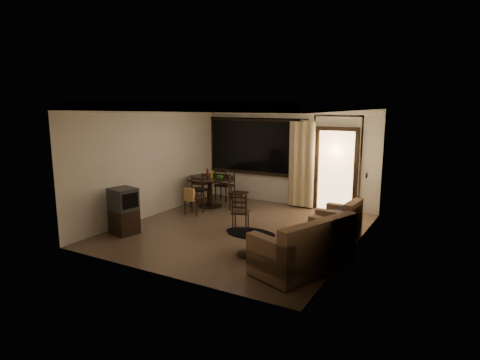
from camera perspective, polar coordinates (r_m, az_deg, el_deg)
The scene contains 12 objects.
ground at distance 9.07m, azimuth -0.03°, elevation -7.06°, with size 5.50×5.50×0.00m, color #7F6651.
room_shell at distance 10.03m, azimuth 7.95°, elevation 5.25°, with size 5.50×6.70×5.50m.
dining_table at distance 10.97m, azimuth -4.28°, elevation -0.50°, with size 1.30×1.30×1.03m.
dining_chair_west at distance 11.15m, azimuth -5.75°, elevation -2.22°, with size 0.45×0.45×0.95m.
dining_chair_east at distance 10.67m, azimuth -0.31°, elevation -2.75°, with size 0.45×0.45×0.95m.
dining_chair_south at distance 10.31m, azimuth -6.55°, elevation -3.17°, with size 0.45×0.51×0.95m.
dining_chair_north at distance 11.72m, azimuth -2.41°, elevation -1.54°, with size 0.45×0.45×0.95m.
tv_cabinet at distance 9.02m, azimuth -16.19°, elevation -4.25°, with size 0.61×0.57×1.01m.
sofa at distance 6.90m, azimuth 9.26°, elevation -9.82°, with size 1.47×1.93×0.92m.
armchair at distance 8.80m, azimuth 14.18°, elevation -5.77°, with size 0.83×0.83×0.78m.
coffee_table at distance 7.52m, azimuth 1.48°, elevation -8.54°, with size 0.98×0.59×0.43m.
side_chair at distance 9.02m, azimuth 0.07°, elevation -5.51°, with size 0.47×0.47×0.84m.
Camera 1 is at (4.24, -7.52, 2.77)m, focal length 30.00 mm.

